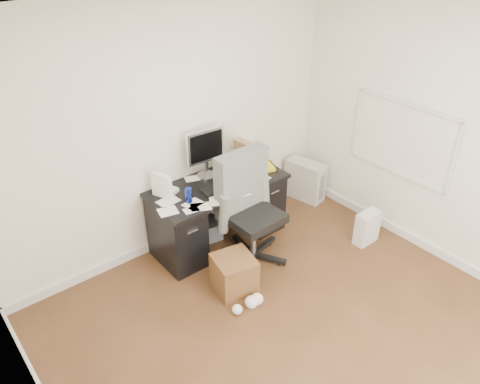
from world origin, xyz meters
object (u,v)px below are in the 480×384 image
object	(u,v)px
wicker_basket	(234,273)
keyboard	(224,187)
desk	(219,211)
office_chair	(254,212)
lcd_monitor	(206,153)
pc_tower	(305,180)

from	to	relation	value
wicker_basket	keyboard	bearing A→B (deg)	59.41
desk	office_chair	distance (m)	0.54
lcd_monitor	pc_tower	size ratio (longest dim) A/B	1.09
pc_tower	wicker_basket	size ratio (longest dim) A/B	1.36
lcd_monitor	office_chair	xyz separation A→B (m)	(0.09, -0.69, -0.42)
desk	wicker_basket	distance (m)	0.84
lcd_monitor	keyboard	xyz separation A→B (m)	(0.00, -0.32, -0.27)
keyboard	wicker_basket	size ratio (longest dim) A/B	1.33
desk	lcd_monitor	xyz separation A→B (m)	(-0.00, 0.21, 0.63)
desk	lcd_monitor	size ratio (longest dim) A/B	2.68
desk	office_chair	size ratio (longest dim) A/B	1.24
lcd_monitor	office_chair	bearing A→B (deg)	-79.09
desk	wicker_basket	world-z (taller)	desk
office_chair	pc_tower	world-z (taller)	office_chair
desk	keyboard	size ratio (longest dim) A/B	3.01
office_chair	wicker_basket	distance (m)	0.66
keyboard	pc_tower	size ratio (longest dim) A/B	0.97
lcd_monitor	keyboard	distance (m)	0.41
pc_tower	keyboard	bearing A→B (deg)	174.92
lcd_monitor	keyboard	world-z (taller)	lcd_monitor
lcd_monitor	keyboard	size ratio (longest dim) A/B	1.12
lcd_monitor	wicker_basket	bearing A→B (deg)	-107.59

